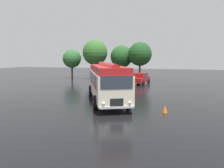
# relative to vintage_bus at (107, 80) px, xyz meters

# --- Properties ---
(ground_plane) EXTENTS (120.00, 120.00, 0.00)m
(ground_plane) POSITION_rel_vintage_bus_xyz_m (-0.29, 0.20, -1.89)
(ground_plane) COLOR black
(vintage_bus) EXTENTS (6.77, 10.10, 3.49)m
(vintage_bus) POSITION_rel_vintage_bus_xyz_m (0.00, 0.00, 0.00)
(vintage_bus) COLOR silver
(vintage_bus) RESTS_ON ground
(car_near_left) EXTENTS (2.11, 4.28, 1.66)m
(car_near_left) POSITION_rel_vintage_bus_xyz_m (-2.41, 13.45, -1.05)
(car_near_left) COLOR navy
(car_near_left) RESTS_ON ground
(car_mid_left) EXTENTS (2.42, 4.40, 1.66)m
(car_mid_left) POSITION_rel_vintage_bus_xyz_m (0.47, 13.82, -1.05)
(car_mid_left) COLOR maroon
(car_mid_left) RESTS_ON ground
(tree_far_left) EXTENTS (3.37, 3.38, 5.41)m
(tree_far_left) POSITION_rel_vintage_bus_xyz_m (-13.22, 18.37, 1.87)
(tree_far_left) COLOR #4C3823
(tree_far_left) RESTS_ON ground
(tree_left_of_centre) EXTENTS (4.44, 4.44, 7.05)m
(tree_left_of_centre) POSITION_rel_vintage_bus_xyz_m (-8.54, 18.14, 2.89)
(tree_left_of_centre) COLOR #4C3823
(tree_left_of_centre) RESTS_ON ground
(tree_centre) EXTENTS (3.96, 3.96, 6.10)m
(tree_centre) POSITION_rel_vintage_bus_xyz_m (-4.10, 19.50, 2.18)
(tree_centre) COLOR #4C3823
(tree_centre) RESTS_ON ground
(tree_right_of_centre) EXTENTS (3.98, 3.98, 6.52)m
(tree_right_of_centre) POSITION_rel_vintage_bus_xyz_m (-0.59, 18.26, 2.68)
(tree_right_of_centre) COLOR #4C3823
(tree_right_of_centre) RESTS_ON ground
(traffic_cone) EXTENTS (0.36, 0.36, 0.55)m
(traffic_cone) POSITION_rel_vintage_bus_xyz_m (5.31, -2.57, -1.62)
(traffic_cone) COLOR orange
(traffic_cone) RESTS_ON ground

